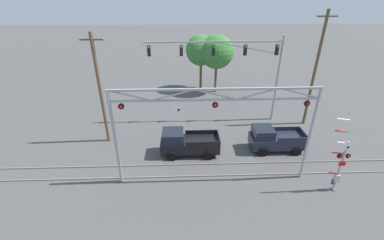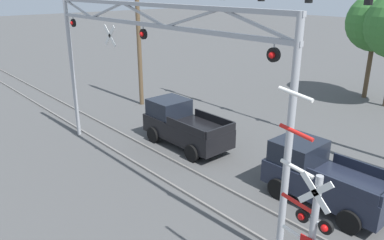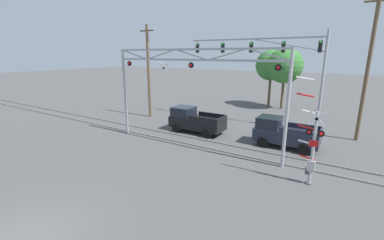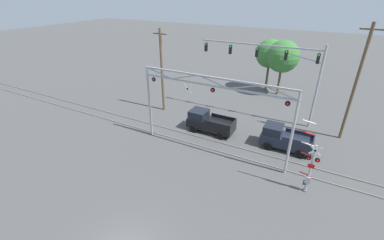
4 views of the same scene
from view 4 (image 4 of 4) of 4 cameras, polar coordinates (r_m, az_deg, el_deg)
The scene contains 11 objects.
rail_track_near at distance 24.04m, azimuth 4.39°, elevation -6.49°, with size 80.00×0.08×0.10m, color gray.
rail_track_far at distance 25.16m, azimuth 5.74°, elevation -4.89°, with size 80.00×0.08×0.10m, color gray.
crossing_gantry at distance 21.41m, azimuth 4.51°, elevation 4.70°, with size 13.39×0.26×7.10m.
crossing_signal_mast at distance 20.18m, azimuth 24.60°, elevation -9.75°, with size 1.62×0.35×5.64m.
traffic_signal_span at distance 28.81m, azimuth 19.48°, elevation 11.38°, with size 13.13×0.39×8.70m.
pickup_truck_lead at distance 26.61m, azimuth 3.70°, elevation -0.47°, with size 4.85×2.20×2.15m.
pickup_truck_following at distance 25.18m, azimuth 19.73°, elevation -3.87°, with size 4.54×2.20×2.15m.
utility_pole_left at distance 30.37m, azimuth -6.71°, elevation 10.89°, with size 1.80×0.28×9.63m.
utility_pole_right at distance 27.76m, azimuth 32.57°, elevation 6.73°, with size 1.80×0.28×10.97m.
background_tree_beyond_span at distance 37.26m, azimuth 19.55°, elevation 13.13°, with size 4.30×4.30×7.49m.
background_tree_far_left_verge at distance 38.56m, azimuth 16.99°, elevation 13.90°, with size 3.97×3.97×7.32m.
Camera 4 is at (7.84, -6.54, 13.25)m, focal length 24.00 mm.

